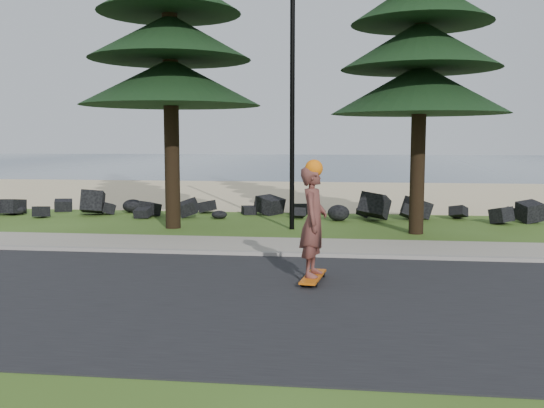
% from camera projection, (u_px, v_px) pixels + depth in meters
% --- Properties ---
extents(ground, '(160.00, 160.00, 0.00)m').
position_uv_depth(ground, '(280.00, 249.00, 14.49)').
color(ground, '#3C581B').
rests_on(ground, ground).
extents(road, '(160.00, 7.00, 0.02)m').
position_uv_depth(road, '(250.00, 298.00, 10.05)').
color(road, black).
rests_on(road, ground).
extents(kerb, '(160.00, 0.20, 0.10)m').
position_uv_depth(kerb, '(275.00, 254.00, 13.60)').
color(kerb, gray).
rests_on(kerb, ground).
extents(sidewalk, '(160.00, 2.00, 0.08)m').
position_uv_depth(sidewalk, '(281.00, 246.00, 14.69)').
color(sidewalk, gray).
rests_on(sidewalk, ground).
extents(beach_sand, '(160.00, 15.00, 0.01)m').
position_uv_depth(beach_sand, '(313.00, 193.00, 28.80)').
color(beach_sand, beige).
rests_on(beach_sand, ground).
extents(ocean, '(160.00, 58.00, 0.01)m').
position_uv_depth(ocean, '(332.00, 162.00, 64.80)').
color(ocean, '#30435B').
rests_on(ocean, ground).
extents(seawall_boulders, '(60.00, 2.40, 1.10)m').
position_uv_depth(seawall_boulders, '(298.00, 218.00, 20.02)').
color(seawall_boulders, black).
rests_on(seawall_boulders, ground).
extents(lamp_post, '(0.25, 0.14, 8.14)m').
position_uv_depth(lamp_post, '(292.00, 85.00, 17.20)').
color(lamp_post, black).
rests_on(lamp_post, ground).
extents(skateboarder, '(0.57, 1.23, 2.25)m').
position_uv_depth(skateboarder, '(313.00, 222.00, 11.01)').
color(skateboarder, '#C3560B').
rests_on(skateboarder, ground).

